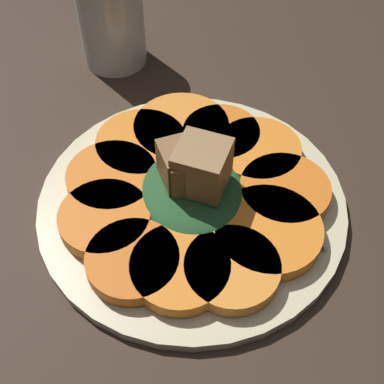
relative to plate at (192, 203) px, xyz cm
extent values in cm
cube|color=#38281E|center=(0.00, 0.00, -1.52)|extent=(120.00, 120.00, 2.00)
cylinder|color=beige|center=(0.00, 0.00, -0.02)|extent=(27.49, 27.49, 1.00)
cylinder|color=white|center=(0.00, 0.00, 0.03)|extent=(21.99, 21.99, 1.00)
cylinder|color=orange|center=(3.36, 6.68, 1.26)|extent=(8.23, 8.23, 1.36)
cylinder|color=orange|center=(-1.10, 7.82, 1.26)|extent=(7.87, 7.87, 1.36)
cylinder|color=orange|center=(-5.74, 6.06, 1.26)|extent=(7.58, 7.58, 1.36)
cylinder|color=orange|center=(-7.17, 2.45, 1.26)|extent=(8.04, 8.04, 1.36)
cylinder|color=orange|center=(-8.10, -1.55, 1.26)|extent=(7.70, 7.70, 1.36)
cylinder|color=orange|center=(-5.18, -5.41, 1.26)|extent=(9.08, 9.08, 1.36)
cylinder|color=orange|center=(-1.29, -8.13, 1.26)|extent=(8.06, 8.06, 1.36)
cylinder|color=orange|center=(3.84, -7.17, 1.26)|extent=(8.06, 8.06, 1.36)
cylinder|color=orange|center=(6.66, -4.28, 1.26)|extent=(7.45, 7.45, 1.36)
cylinder|color=orange|center=(8.25, -0.67, 1.26)|extent=(9.33, 9.33, 1.36)
cylinder|color=orange|center=(6.96, 3.48, 1.26)|extent=(8.64, 8.64, 1.36)
ellipsoid|color=#235128|center=(0.00, 0.00, 1.60)|extent=(10.27, 9.24, 2.03)
cube|color=brown|center=(1.09, 0.69, 4.36)|extent=(3.96, 3.96, 3.50)
cube|color=brown|center=(-0.22, -0.44, 4.23)|extent=(3.95, 3.95, 3.23)
cube|color=#9E754C|center=(-0.10, -0.85, 4.73)|extent=(5.82, 5.82, 4.23)
cube|color=#B2B2B7|center=(3.50, -6.11, 0.78)|extent=(11.47, 3.63, 0.40)
cube|color=#B2B2B7|center=(-2.80, -7.55, 0.78)|extent=(1.87, 2.56, 0.40)
cube|color=#B2B2B7|center=(-5.47, -9.19, 0.78)|extent=(4.49, 1.31, 0.40)
cube|color=#B2B2B7|center=(-5.62, -8.54, 0.78)|extent=(4.49, 1.31, 0.40)
cube|color=#B2B2B7|center=(-5.76, -7.89, 0.78)|extent=(4.49, 1.31, 0.40)
cube|color=#B2B2B7|center=(-5.91, -7.23, 0.78)|extent=(4.49, 1.31, 0.40)
cylinder|color=silver|center=(23.17, 4.19, 4.76)|extent=(7.23, 7.23, 10.57)
camera|label=1|loc=(-29.00, 6.06, 37.83)|focal=50.00mm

